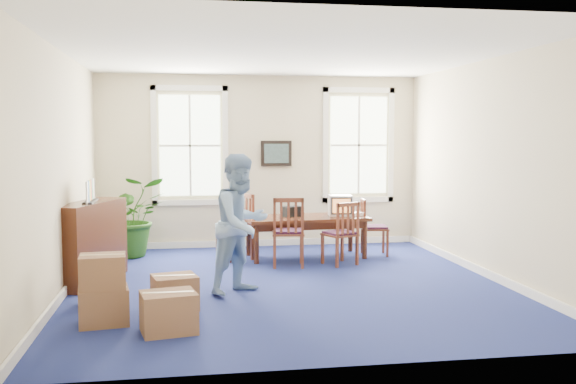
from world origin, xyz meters
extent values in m
plane|color=navy|center=(0.00, 0.00, 0.00)|extent=(6.50, 6.50, 0.00)
plane|color=white|center=(0.00, 0.00, 3.20)|extent=(6.50, 6.50, 0.00)
plane|color=beige|center=(0.00, 3.25, 1.60)|extent=(6.50, 0.00, 6.50)
plane|color=beige|center=(0.00, -3.25, 1.60)|extent=(6.50, 0.00, 6.50)
plane|color=beige|center=(-3.00, 0.00, 1.60)|extent=(0.00, 6.50, 6.50)
plane|color=beige|center=(3.00, 0.00, 1.60)|extent=(0.00, 6.50, 6.50)
cube|color=white|center=(0.00, 3.22, 0.06)|extent=(6.00, 0.04, 0.12)
cube|color=white|center=(-2.97, 0.00, 0.06)|extent=(0.04, 6.50, 0.12)
cube|color=white|center=(2.97, 0.00, 0.06)|extent=(0.04, 6.50, 0.12)
cube|color=white|center=(1.53, 1.97, 0.73)|extent=(0.22, 0.26, 0.06)
cube|color=black|center=(0.40, 2.02, 0.79)|extent=(0.41, 0.35, 0.17)
imported|color=#7FA3D0|center=(-0.68, -0.36, 0.92)|extent=(1.14, 1.11, 1.84)
cube|color=#441F11|center=(-2.75, 0.61, 0.60)|extent=(0.91, 1.58, 1.20)
imported|color=#1D4810|center=(-2.33, 2.53, 0.69)|extent=(1.41, 1.28, 1.39)
camera|label=1|loc=(-1.42, -8.72, 2.08)|focal=40.00mm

